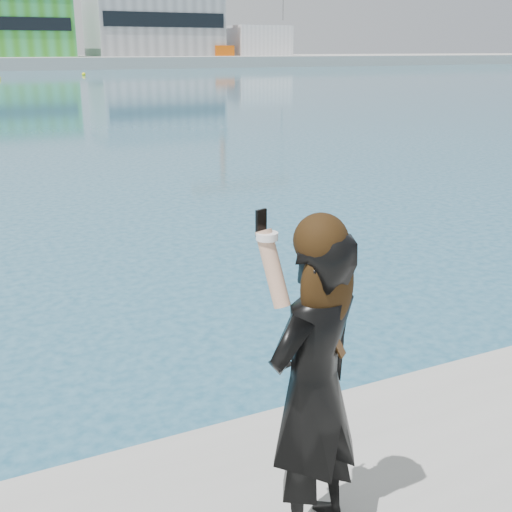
% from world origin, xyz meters
% --- Properties ---
extents(warehouse_grey_right, '(25.50, 15.35, 12.50)m').
position_xyz_m(warehouse_grey_right, '(40.00, 127.98, 8.26)').
color(warehouse_grey_right, gray).
rests_on(warehouse_grey_right, far_quay).
extents(ancillary_shed, '(12.00, 10.00, 6.00)m').
position_xyz_m(ancillary_shed, '(62.00, 126.00, 5.00)').
color(ancillary_shed, silver).
rests_on(ancillary_shed, far_quay).
extents(flagpole_right, '(1.28, 0.16, 8.00)m').
position_xyz_m(flagpole_right, '(22.09, 121.00, 6.54)').
color(flagpole_right, silver).
rests_on(flagpole_right, far_quay).
extents(buoy_extra, '(0.50, 0.50, 0.50)m').
position_xyz_m(buoy_extra, '(17.09, 87.05, 0.00)').
color(buoy_extra, '#FCFF0D').
rests_on(buoy_extra, ground).
extents(woman, '(0.77, 0.64, 1.92)m').
position_xyz_m(woman, '(0.42, -0.25, 1.77)').
color(woman, black).
rests_on(woman, near_quay).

